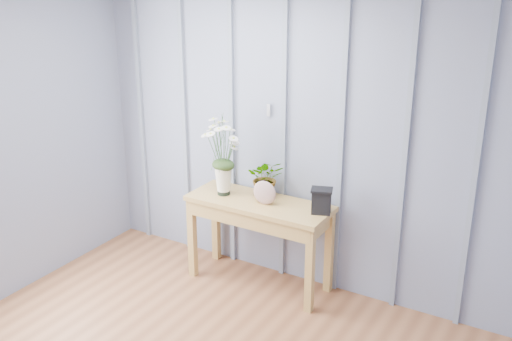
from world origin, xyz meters
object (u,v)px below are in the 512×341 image
Objects in this scene: felt_disc_vessel at (265,193)px; carved_box at (321,201)px; sideboard at (259,214)px; daisy_vase at (223,146)px.

felt_disc_vessel is 1.00× the size of carved_box.
sideboard is 6.02× the size of carved_box.
daisy_vase reaches higher than carved_box.
daisy_vase reaches higher than sideboard.
sideboard is 0.23m from felt_disc_vessel.
carved_box is at bearing 4.51° from sideboard.
daisy_vase is (-0.33, -0.02, 0.53)m from sideboard.
felt_disc_vessel is at bearing -170.70° from carved_box.
carved_box reaches higher than sideboard.
carved_box is (0.86, 0.06, -0.32)m from daisy_vase.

